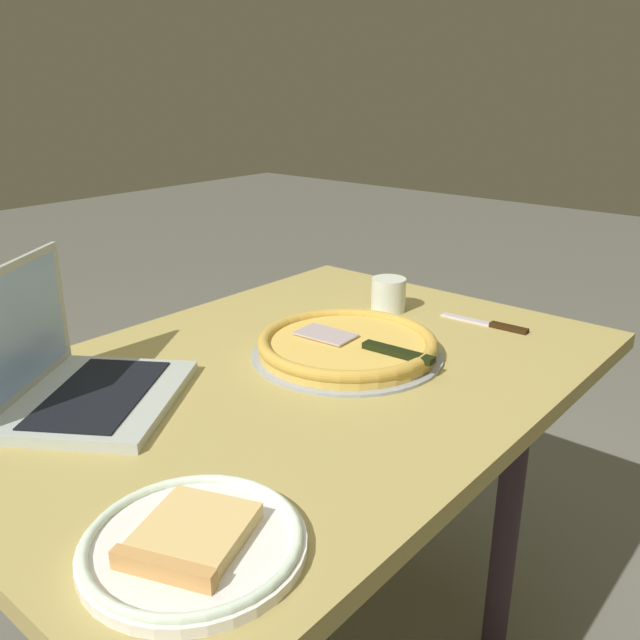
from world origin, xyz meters
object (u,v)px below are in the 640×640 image
object	(u,v)px
pizza_plate	(193,542)
table_knife	(492,325)
laptop	(74,376)
pizza_tray	(347,346)
dining_table	(293,410)
drink_cup	(388,294)

from	to	relation	value
pizza_plate	table_knife	xyz separation A→B (m)	(-0.91, -0.08, -0.01)
laptop	pizza_plate	bearing A→B (deg)	75.21
pizza_tray	table_knife	distance (m)	0.37
dining_table	laptop	size ratio (longest dim) A/B	3.15
laptop	pizza_tray	xyz separation A→B (m)	(-0.45, 0.22, -0.03)
dining_table	laptop	xyz separation A→B (m)	(0.33, -0.19, 0.13)
laptop	drink_cup	bearing A→B (deg)	170.01
dining_table	pizza_tray	xyz separation A→B (m)	(-0.12, 0.03, 0.10)
pizza_tray	drink_cup	xyz separation A→B (m)	(-0.28, -0.09, 0.02)
table_knife	drink_cup	world-z (taller)	drink_cup
pizza_tray	table_knife	size ratio (longest dim) A/B	1.86
dining_table	table_knife	size ratio (longest dim) A/B	6.12
dining_table	pizza_tray	distance (m)	0.16
laptop	table_knife	world-z (taller)	laptop
drink_cup	pizza_tray	bearing A→B (deg)	18.83
dining_table	drink_cup	bearing A→B (deg)	-171.22
laptop	drink_cup	world-z (taller)	laptop
pizza_tray	drink_cup	bearing A→B (deg)	-161.17
drink_cup	pizza_plate	bearing A→B (deg)	20.44
pizza_plate	table_knife	world-z (taller)	pizza_plate
laptop	pizza_tray	bearing A→B (deg)	153.80
dining_table	laptop	world-z (taller)	laptop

